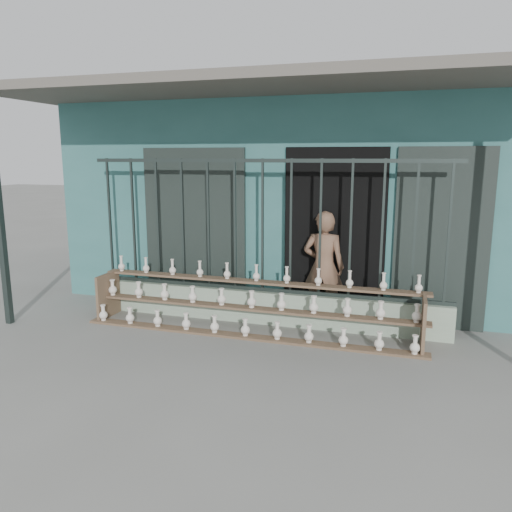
# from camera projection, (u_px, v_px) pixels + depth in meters

# --- Properties ---
(ground) EXTENTS (60.00, 60.00, 0.00)m
(ground) POSITION_uv_depth(u_px,v_px,m) (231.00, 357.00, 5.74)
(ground) COLOR slate
(workshop_building) EXTENTS (7.40, 6.60, 3.21)m
(workshop_building) POSITION_uv_depth(u_px,v_px,m) (306.00, 192.00, 9.40)
(workshop_building) COLOR #316967
(workshop_building) RESTS_ON ground
(parapet_wall) EXTENTS (5.00, 0.20, 0.45)m
(parapet_wall) POSITION_uv_depth(u_px,v_px,m) (262.00, 307.00, 6.92)
(parapet_wall) COLOR #9AB097
(parapet_wall) RESTS_ON ground
(security_fence) EXTENTS (5.00, 0.04, 1.80)m
(security_fence) POSITION_uv_depth(u_px,v_px,m) (262.00, 226.00, 6.70)
(security_fence) COLOR #283330
(security_fence) RESTS_ON parapet_wall
(shelf_rack) EXTENTS (4.50, 0.68, 0.85)m
(shelf_rack) POSITION_uv_depth(u_px,v_px,m) (251.00, 306.00, 6.52)
(shelf_rack) COLOR brown
(shelf_rack) RESTS_ON ground
(elderly_woman) EXTENTS (0.57, 0.38, 1.56)m
(elderly_woman) POSITION_uv_depth(u_px,v_px,m) (324.00, 267.00, 6.85)
(elderly_woman) COLOR brown
(elderly_woman) RESTS_ON ground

